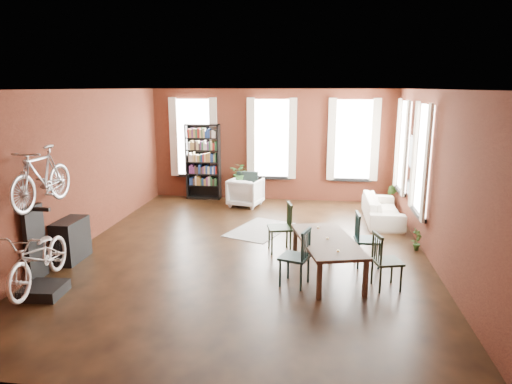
% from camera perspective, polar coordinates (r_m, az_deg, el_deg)
% --- Properties ---
extents(room, '(9.00, 9.04, 3.22)m').
position_cam_1_polar(room, '(9.33, 1.10, 6.19)').
color(room, black).
rests_on(room, ground).
extents(dining_table, '(1.36, 2.11, 0.66)m').
position_cam_1_polar(dining_table, '(8.15, 8.83, -8.08)').
color(dining_table, '#49382C').
rests_on(dining_table, ground).
extents(dining_chair_a, '(0.57, 0.57, 0.98)m').
position_cam_1_polar(dining_chair_a, '(7.67, 4.85, -8.08)').
color(dining_chair_a, '#163132').
rests_on(dining_chair_a, ground).
extents(dining_chair_b, '(0.56, 0.56, 0.99)m').
position_cam_1_polar(dining_chair_b, '(9.16, 2.99, -4.48)').
color(dining_chair_b, black).
rests_on(dining_chair_b, ground).
extents(dining_chair_c, '(0.53, 0.53, 0.94)m').
position_cam_1_polar(dining_chair_c, '(7.82, 16.07, -8.30)').
color(dining_chair_c, black).
rests_on(dining_chair_c, ground).
extents(dining_chair_d, '(0.49, 0.49, 0.99)m').
position_cam_1_polar(dining_chair_d, '(8.69, 13.78, -5.81)').
color(dining_chair_d, '#173132').
rests_on(dining_chair_d, ground).
extents(bookshelf, '(1.00, 0.32, 2.20)m').
position_cam_1_polar(bookshelf, '(13.48, -6.62, 3.77)').
color(bookshelf, black).
rests_on(bookshelf, ground).
extents(white_armchair, '(0.99, 0.95, 0.86)m').
position_cam_1_polar(white_armchair, '(12.66, -1.31, 0.16)').
color(white_armchair, silver).
rests_on(white_armchair, ground).
extents(cream_sofa, '(0.61, 2.08, 0.81)m').
position_cam_1_polar(cream_sofa, '(11.65, 15.55, -1.57)').
color(cream_sofa, beige).
rests_on(cream_sofa, ground).
extents(striped_rug, '(1.61, 1.97, 0.01)m').
position_cam_1_polar(striped_rug, '(10.63, 0.49, -4.72)').
color(striped_rug, black).
rests_on(striped_rug, ground).
extents(bike_trainer, '(0.63, 0.63, 0.17)m').
position_cam_1_polar(bike_trainer, '(8.14, -24.95, -11.09)').
color(bike_trainer, black).
rests_on(bike_trainer, ground).
extents(bike_wall_rack, '(0.16, 0.60, 1.30)m').
position_cam_1_polar(bike_wall_rack, '(8.67, -25.88, -5.75)').
color(bike_wall_rack, black).
rests_on(bike_wall_rack, ground).
extents(console_table, '(0.40, 0.80, 0.80)m').
position_cam_1_polar(console_table, '(9.40, -22.12, -5.59)').
color(console_table, black).
rests_on(console_table, ground).
extents(plant_stand, '(0.36, 0.36, 0.57)m').
position_cam_1_polar(plant_stand, '(13.08, -1.88, -0.08)').
color(plant_stand, black).
rests_on(plant_stand, ground).
extents(plant_by_sofa, '(0.54, 0.74, 0.30)m').
position_cam_1_polar(plant_by_sofa, '(13.04, 16.41, -1.26)').
color(plant_by_sofa, '#386026').
rests_on(plant_by_sofa, ground).
extents(plant_small, '(0.50, 0.48, 0.16)m').
position_cam_1_polar(plant_small, '(9.88, 19.40, -6.41)').
color(plant_small, '#305722').
rests_on(plant_small, ground).
extents(bicycle_floor, '(0.72, 1.01, 1.80)m').
position_cam_1_polar(bicycle_floor, '(7.83, -25.75, -4.41)').
color(bicycle_floor, beige).
rests_on(bicycle_floor, bike_trainer).
extents(bicycle_hung, '(0.47, 1.00, 1.66)m').
position_cam_1_polar(bicycle_hung, '(8.21, -25.44, 3.97)').
color(bicycle_hung, '#A5A8AD').
rests_on(bicycle_hung, bike_wall_rack).
extents(plant_on_stand, '(0.68, 0.72, 0.45)m').
position_cam_1_polar(plant_on_stand, '(12.96, -2.02, 2.11)').
color(plant_on_stand, '#295522').
rests_on(plant_on_stand, plant_stand).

